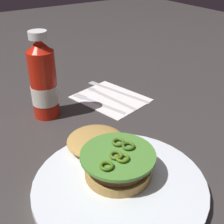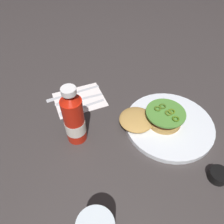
# 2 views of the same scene
# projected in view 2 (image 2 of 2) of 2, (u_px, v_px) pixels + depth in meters

# --- Properties ---
(ground_plane) EXTENTS (3.00, 3.00, 0.00)m
(ground_plane) POSITION_uv_depth(u_px,v_px,m) (132.00, 154.00, 0.66)
(ground_plane) COLOR #393433
(dinner_plate) EXTENTS (0.30, 0.30, 0.02)m
(dinner_plate) POSITION_uv_depth(u_px,v_px,m) (169.00, 124.00, 0.73)
(dinner_plate) COLOR white
(dinner_plate) RESTS_ON ground_plane
(burger_sandwich) EXTENTS (0.22, 0.13, 0.05)m
(burger_sandwich) POSITION_uv_depth(u_px,v_px,m) (154.00, 118.00, 0.71)
(burger_sandwich) COLOR #B78C47
(burger_sandwich) RESTS_ON dinner_plate
(ketchup_bottle) EXTENTS (0.06, 0.06, 0.21)m
(ketchup_bottle) POSITION_uv_depth(u_px,v_px,m) (74.00, 119.00, 0.64)
(ketchup_bottle) COLOR red
(ketchup_bottle) RESTS_ON ground_plane
(condiment_cup) EXTENTS (0.05, 0.05, 0.03)m
(condiment_cup) POSITION_uv_depth(u_px,v_px,m) (218.00, 175.00, 0.59)
(condiment_cup) COLOR black
(condiment_cup) RESTS_ON ground_plane
(napkin) EXTENTS (0.22, 0.19, 0.00)m
(napkin) POSITION_uv_depth(u_px,v_px,m) (80.00, 99.00, 0.82)
(napkin) COLOR white
(napkin) RESTS_ON ground_plane
(butter_knife) EXTENTS (0.21, 0.08, 0.00)m
(butter_knife) POSITION_uv_depth(u_px,v_px,m) (70.00, 94.00, 0.84)
(butter_knife) COLOR silver
(butter_knife) RESTS_ON napkin
(spoon_utensil) EXTENTS (0.19, 0.05, 0.00)m
(spoon_utensil) POSITION_uv_depth(u_px,v_px,m) (72.00, 100.00, 0.81)
(spoon_utensil) COLOR silver
(spoon_utensil) RESTS_ON napkin
(fork_utensil) EXTENTS (0.17, 0.07, 0.00)m
(fork_utensil) POSITION_uv_depth(u_px,v_px,m) (78.00, 108.00, 0.79)
(fork_utensil) COLOR silver
(fork_utensil) RESTS_ON napkin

